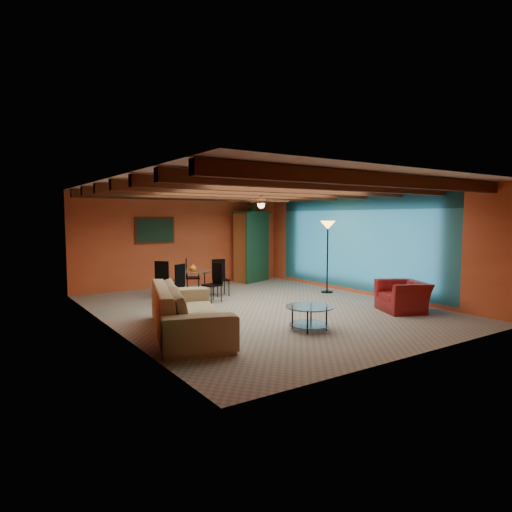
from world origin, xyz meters
TOP-DOWN VIEW (x-y plane):
  - room at (0.00, 0.11)m, footprint 6.52×8.01m
  - sofa at (-2.23, -1.04)m, footprint 1.95×3.07m
  - armchair at (2.35, -1.94)m, footprint 1.20×1.27m
  - coffee_table at (-0.34, -2.02)m, footprint 0.88×0.88m
  - dining_table at (-0.68, 2.00)m, footprint 2.02×2.02m
  - armoire at (2.20, 3.70)m, footprint 1.35×1.02m
  - floor_lamp at (2.65, 0.74)m, footprint 0.41×0.41m
  - ceiling_fan at (0.00, 0.00)m, footprint 1.50×1.50m
  - painting at (-0.90, 3.96)m, footprint 1.05×0.03m
  - potted_plant at (2.20, 3.70)m, footprint 0.44×0.39m
  - vase at (-0.68, 2.00)m, footprint 0.21×0.21m

SIDE VIEW (x-z plane):
  - coffee_table at x=-0.34m, z-range 0.00..0.44m
  - armchair at x=2.35m, z-range 0.00..0.65m
  - sofa at x=-2.23m, z-range 0.00..0.84m
  - dining_table at x=-0.68m, z-range 0.00..0.94m
  - floor_lamp at x=2.65m, z-range 0.00..1.92m
  - vase at x=-0.68m, z-range 0.94..1.12m
  - armoire at x=2.20m, z-range 0.00..2.13m
  - painting at x=-0.90m, z-range 1.32..1.97m
  - potted_plant at x=2.20m, z-range 2.13..2.57m
  - ceiling_fan at x=0.00m, z-range 2.14..2.58m
  - room at x=0.00m, z-range 1.01..3.72m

